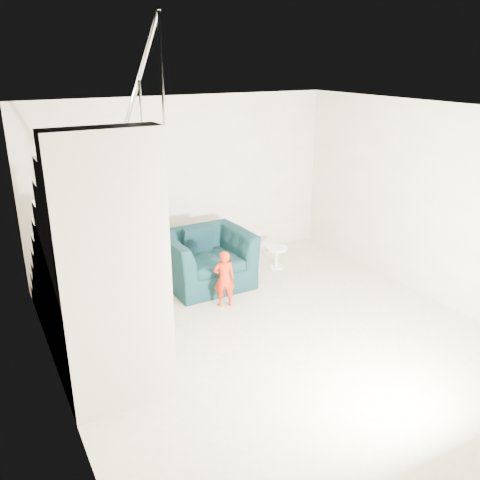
# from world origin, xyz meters

# --- Properties ---
(floor) EXTENTS (5.50, 5.50, 0.00)m
(floor) POSITION_xyz_m (0.00, 0.00, 0.00)
(floor) COLOR tan
(floor) RESTS_ON ground
(ceiling) EXTENTS (5.50, 5.50, 0.00)m
(ceiling) POSITION_xyz_m (0.00, 0.00, 2.70)
(ceiling) COLOR silver
(ceiling) RESTS_ON back_wall
(back_wall) EXTENTS (5.00, 0.00, 5.00)m
(back_wall) POSITION_xyz_m (0.00, 2.75, 1.35)
(back_wall) COLOR #B2A391
(back_wall) RESTS_ON floor
(left_wall) EXTENTS (0.00, 5.50, 5.50)m
(left_wall) POSITION_xyz_m (-2.50, 0.00, 1.35)
(left_wall) COLOR #B2A391
(left_wall) RESTS_ON floor
(right_wall) EXTENTS (0.00, 5.50, 5.50)m
(right_wall) POSITION_xyz_m (2.50, 0.00, 1.35)
(right_wall) COLOR #B2A391
(right_wall) RESTS_ON floor
(armchair) EXTENTS (1.27, 1.11, 0.81)m
(armchair) POSITION_xyz_m (-0.10, 1.79, 0.41)
(armchair) COLOR black
(armchair) RESTS_ON floor
(toddler) EXTENTS (0.34, 0.28, 0.80)m
(toddler) POSITION_xyz_m (-0.18, 1.04, 0.40)
(toddler) COLOR #962504
(toddler) RESTS_ON floor
(side_table) EXTENTS (0.35, 0.35, 0.35)m
(side_table) POSITION_xyz_m (1.16, 1.83, 0.24)
(side_table) COLOR silver
(side_table) RESTS_ON floor
(staircase) EXTENTS (1.02, 3.03, 3.62)m
(staircase) POSITION_xyz_m (-2.00, 0.55, 0.95)
(staircase) COLOR #ADA089
(staircase) RESTS_ON floor
(cushion) EXTENTS (0.47, 0.23, 0.47)m
(cushion) POSITION_xyz_m (-0.14, 2.00, 0.64)
(cushion) COLOR black
(cushion) RESTS_ON armchair
(throw) EXTENTS (0.05, 0.50, 0.55)m
(throw) POSITION_xyz_m (-0.63, 1.72, 0.51)
(throw) COLOR black
(throw) RESTS_ON armchair
(phone) EXTENTS (0.04, 0.05, 0.10)m
(phone) POSITION_xyz_m (-0.10, 1.03, 0.70)
(phone) COLOR black
(phone) RESTS_ON toddler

